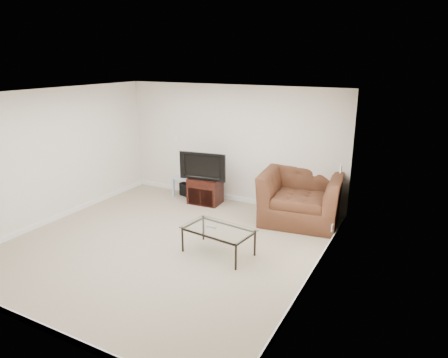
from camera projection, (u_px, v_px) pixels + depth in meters
The scene contains 18 objects.
floor at pixel (165, 244), 6.75m from camera, with size 5.00×5.00×0.00m, color tan.
ceiling at pixel (158, 94), 6.02m from camera, with size 5.00×5.00×0.00m, color white.
wall_back at pixel (232, 144), 8.50m from camera, with size 5.00×0.02×2.50m, color silver.
wall_left at pixel (53, 156), 7.49m from camera, with size 0.02×5.00×2.50m, color silver.
wall_right at pixel (316, 197), 5.27m from camera, with size 0.02×5.00×2.50m, color silver.
plate_back at pixel (177, 139), 9.11m from camera, with size 0.12×0.02×0.12m, color white.
plate_right_switch at pixel (341, 169), 6.63m from camera, with size 0.02×0.09×0.13m, color white.
plate_right_outlet at pixel (332, 228), 6.65m from camera, with size 0.02×0.08×0.12m, color white.
tv_stand at pixel (205, 191), 8.58m from camera, with size 0.67×0.47×0.56m, color black, non-canonical shape.
dvd_player at pixel (204, 183), 8.49m from camera, with size 0.39×0.27×0.05m, color black.
television at pixel (204, 165), 8.39m from camera, with size 0.95×0.19×0.59m, color black.
side_table at pixel (186, 186), 9.07m from camera, with size 0.47×0.47×0.45m, color #A9B9CC, non-canonical shape.
subwoofer at pixel (188, 189), 9.09m from camera, with size 0.29×0.29×0.29m, color black.
game_console at pixel (182, 172), 9.02m from camera, with size 0.05×0.15×0.21m, color white.
game_case at pixel (187, 173), 8.94m from camera, with size 0.05×0.13×0.18m, color silver.
recliner at pixel (301, 189), 7.53m from camera, with size 1.48×0.96×1.30m, color #51391E.
coffee_table at pixel (218, 241), 6.36m from camera, with size 1.11×0.63×0.43m, color black, non-canonical shape.
remote at pixel (211, 227), 6.35m from camera, with size 0.17×0.05×0.02m, color #B2B2B7.
Camera 1 is at (3.74, -4.97, 3.02)m, focal length 32.00 mm.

